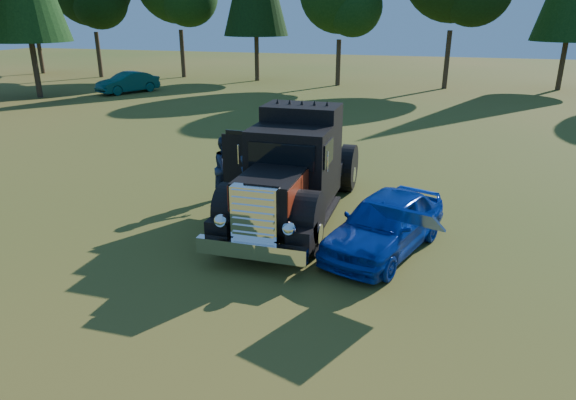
% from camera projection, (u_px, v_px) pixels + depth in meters
% --- Properties ---
extents(ground, '(120.00, 120.00, 0.00)m').
position_uv_depth(ground, '(265.00, 249.00, 12.40)').
color(ground, '#365318').
rests_on(ground, ground).
extents(diamond_t_truck, '(3.38, 7.16, 3.00)m').
position_uv_depth(diamond_t_truck, '(293.00, 174.00, 13.82)').
color(diamond_t_truck, black).
rests_on(diamond_t_truck, ground).
extents(hotrod_coupe, '(2.94, 4.48, 1.89)m').
position_uv_depth(hotrod_coupe, '(385.00, 223.00, 12.09)').
color(hotrod_coupe, '#062C97').
rests_on(hotrod_coupe, ground).
extents(spectator_near, '(0.50, 0.66, 1.66)m').
position_uv_depth(spectator_near, '(248.00, 183.00, 14.52)').
color(spectator_near, '#20214B').
rests_on(spectator_near, ground).
extents(spectator_far, '(1.01, 1.14, 1.95)m').
position_uv_depth(spectator_far, '(227.00, 168.00, 15.38)').
color(spectator_far, navy).
rests_on(spectator_far, ground).
extents(distant_teal_car, '(3.31, 4.55, 1.43)m').
position_uv_depth(distant_teal_car, '(128.00, 82.00, 36.08)').
color(distant_teal_car, '#0B3C46').
rests_on(distant_teal_car, ground).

